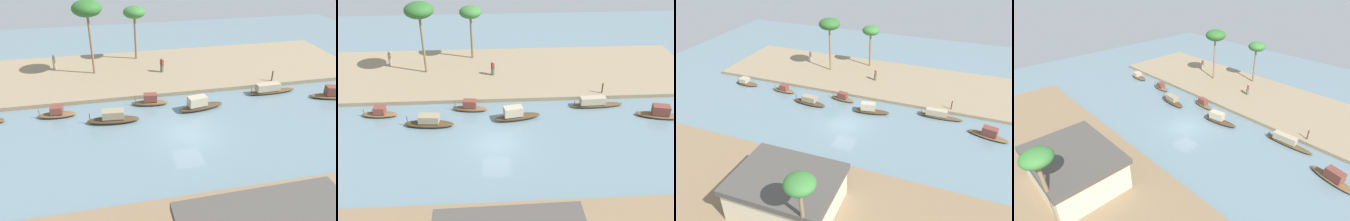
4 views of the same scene
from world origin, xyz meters
TOP-DOWN VIEW (x-y plane):
  - river_water at (0.00, 0.00)m, footprint 72.81×72.81m
  - riverbank_left at (0.00, -13.49)m, footprint 45.82×13.05m
  - sampan_near_left_bank at (-1.99, -3.72)m, footprint 4.48×1.72m
  - sampan_foreground at (5.92, -3.08)m, footprint 4.55×1.49m
  - sampan_with_tall_canopy at (10.79, -5.02)m, footprint 3.38×1.17m
  - sampan_midstream at (-9.95, -5.55)m, footprint 5.20×1.05m
  - sampan_upstream_small at (-15.51, -3.35)m, footprint 4.40×2.08m
  - sampan_downstream_large at (2.31, -5.55)m, footprint 3.38×1.26m
  - person_on_near_bank at (-0.09, -12.41)m, footprint 0.51×0.51m
  - person_by_mooring at (11.96, -15.69)m, footprint 0.43×0.43m
  - mooring_post at (-11.19, -7.60)m, footprint 0.14×0.14m
  - palm_tree_left_near at (2.28, -17.27)m, footprint 2.60×2.60m
  - palm_tree_left_far at (7.48, -13.55)m, footprint 3.11×3.11m

SIDE VIEW (x-z plane):
  - river_water at x=0.00m, z-range 0.00..0.00m
  - riverbank_left at x=0.00m, z-range 0.00..0.40m
  - sampan_with_tall_canopy at x=10.79m, z-range -0.17..0.90m
  - sampan_downstream_large at x=2.31m, z-range -0.16..1.00m
  - sampan_foreground at x=5.92m, z-range -0.15..1.02m
  - sampan_midstream at x=-9.95m, z-range -0.11..0.99m
  - sampan_upstream_small at x=-15.51m, z-range -0.18..1.07m
  - sampan_near_left_bank at x=-1.99m, z-range -0.17..1.21m
  - mooring_post at x=-11.19m, z-range 0.40..1.52m
  - person_on_near_bank at x=-0.09m, z-range 0.28..1.92m
  - person_by_mooring at x=11.96m, z-range 0.24..1.96m
  - palm_tree_left_near at x=2.28m, z-range 2.78..9.23m
  - palm_tree_left_far at x=7.48m, z-range 3.44..11.45m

